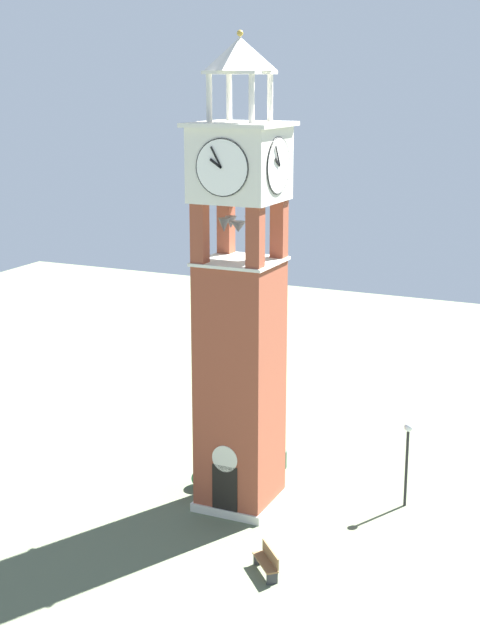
% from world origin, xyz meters
% --- Properties ---
extents(ground, '(80.00, 80.00, 0.00)m').
position_xyz_m(ground, '(0.00, 0.00, 0.00)').
color(ground, '#5B664C').
extents(clock_tower, '(3.47, 3.47, 18.86)m').
position_xyz_m(clock_tower, '(0.00, -0.00, 7.98)').
color(clock_tower, brown).
rests_on(clock_tower, ground).
extents(park_bench, '(1.41, 1.48, 0.95)m').
position_xyz_m(park_bench, '(3.24, -4.73, 0.48)').
color(park_bench, brown).
rests_on(park_bench, ground).
extents(lamp_post, '(0.36, 0.36, 3.63)m').
position_xyz_m(lamp_post, '(6.28, 2.68, 2.54)').
color(lamp_post, black).
rests_on(lamp_post, ground).
extents(trash_bin, '(0.52, 0.52, 0.80)m').
position_xyz_m(trash_bin, '(0.16, 4.12, 0.40)').
color(trash_bin, '#38513D').
rests_on(trash_bin, ground).
extents(shrub_near_entry, '(0.92, 0.92, 0.97)m').
position_xyz_m(shrub_near_entry, '(-1.77, 3.81, 0.48)').
color(shrub_near_entry, '#336638').
rests_on(shrub_near_entry, ground).
extents(shrub_left_of_tower, '(1.06, 1.06, 0.79)m').
position_xyz_m(shrub_left_of_tower, '(-2.11, 0.81, 0.39)').
color(shrub_left_of_tower, '#336638').
rests_on(shrub_left_of_tower, ground).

